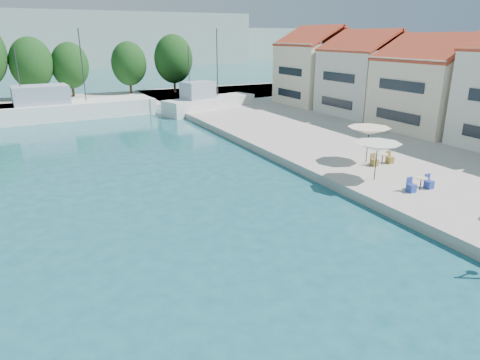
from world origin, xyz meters
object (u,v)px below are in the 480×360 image
trawler_03 (65,109)px  umbrella_white (377,147)px  umbrella_cream (369,131)px  trawler_04 (208,103)px

trawler_03 → umbrella_white: bearing=-70.8°
trawler_03 → umbrella_cream: size_ratio=6.64×
trawler_03 → trawler_04: size_ratio=1.52×
umbrella_cream → umbrella_white: bearing=-124.9°
trawler_03 → umbrella_cream: (16.81, -30.88, 1.75)m
trawler_04 → umbrella_cream: (0.64, -27.36, 1.75)m
trawler_04 → umbrella_white: size_ratio=4.50×
trawler_04 → umbrella_white: trawler_04 is taller
umbrella_white → trawler_03: bearing=113.1°
umbrella_white → trawler_04: bearing=87.0°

